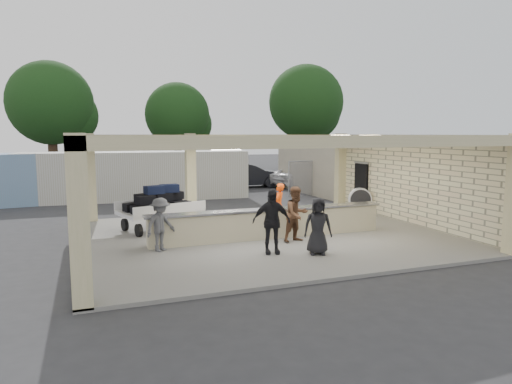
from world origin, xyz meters
name	(u,v)px	position (x,y,z in m)	size (l,w,h in m)	color
ground	(264,237)	(0.00, 0.00, 0.00)	(120.00, 120.00, 0.00)	#29292C
pavilion	(263,196)	(0.21, 0.66, 1.35)	(12.01, 10.00, 3.55)	slate
baggage_counter	(270,223)	(0.00, -0.50, 0.59)	(8.20, 0.58, 0.98)	#C0B58F
luggage_cart	(159,206)	(-3.25, 2.06, 0.96)	(3.13, 2.45, 1.60)	white
drum_fan	(360,200)	(5.50, 2.58, 0.69)	(1.03, 0.72, 1.10)	white
baggage_handler	(279,206)	(0.93, 0.91, 0.92)	(0.60, 0.33, 1.64)	#F1470C
passenger_a	(297,214)	(0.59, -1.31, 0.99)	(0.86, 0.38, 1.78)	brown
passenger_b	(271,221)	(-0.72, -2.38, 1.04)	(1.10, 0.40, 1.88)	black
passenger_c	(160,225)	(-3.67, -1.00, 0.89)	(1.02, 0.36, 1.58)	#4B4B50
passenger_d	(318,226)	(0.50, -2.91, 0.92)	(0.80, 0.33, 1.64)	black
car_white_a	(303,176)	(8.11, 13.47, 0.69)	(2.29, 4.84, 1.38)	silver
car_white_b	(372,172)	(13.60, 13.39, 0.79)	(1.86, 4.99, 1.57)	silver
car_dark	(248,175)	(4.39, 14.23, 0.79)	(1.67, 4.75, 1.58)	black
container_white	(136,176)	(-3.12, 10.99, 1.29)	(11.90, 2.38, 2.58)	#B7B8B3
fence	(379,175)	(11.00, 9.00, 1.05)	(12.06, 0.06, 2.03)	gray
tree_left	(55,107)	(-7.68, 24.16, 5.59)	(6.60, 6.30, 9.00)	#382619
tree_mid	(181,118)	(2.32, 26.16, 4.96)	(6.00, 5.60, 8.00)	#382619
tree_right	(308,105)	(14.32, 25.16, 6.21)	(7.20, 7.00, 10.00)	#382619
adjacent_building	(349,165)	(9.50, 10.00, 1.60)	(6.00, 8.00, 3.20)	#B0A48B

